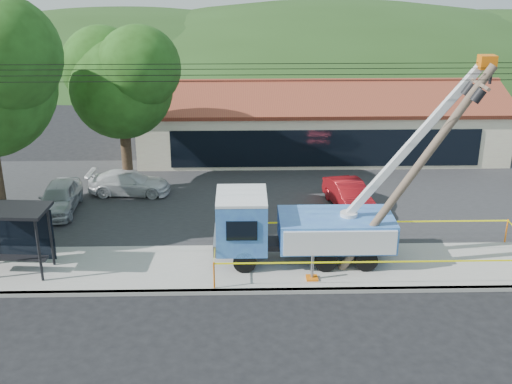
{
  "coord_description": "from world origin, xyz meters",
  "views": [
    {
      "loc": [
        -0.9,
        -19.48,
        12.68
      ],
      "look_at": [
        -0.32,
        5.0,
        3.05
      ],
      "focal_mm": 45.0,
      "sensor_mm": 36.0,
      "label": 1
    }
  ],
  "objects_px": {
    "car_silver": "(61,213)",
    "car_white": "(130,195)",
    "bus_shelter": "(14,224)",
    "car_red": "(348,210)",
    "leaning_pole": "(421,162)",
    "utility_truck": "(299,225)"
  },
  "relations": [
    {
      "from": "car_silver",
      "to": "car_red",
      "type": "bearing_deg",
      "value": -1.84
    },
    {
      "from": "car_white",
      "to": "utility_truck",
      "type": "bearing_deg",
      "value": -129.62
    },
    {
      "from": "leaning_pole",
      "to": "car_white",
      "type": "relative_size",
      "value": 1.97
    },
    {
      "from": "bus_shelter",
      "to": "car_red",
      "type": "xyz_separation_m",
      "value": [
        14.41,
        6.19,
        -2.2
      ]
    },
    {
      "from": "car_silver",
      "to": "bus_shelter",
      "type": "bearing_deg",
      "value": -91.85
    },
    {
      "from": "car_silver",
      "to": "car_white",
      "type": "bearing_deg",
      "value": 34.94
    },
    {
      "from": "utility_truck",
      "to": "car_white",
      "type": "xyz_separation_m",
      "value": [
        -8.34,
        7.81,
        -1.73
      ]
    },
    {
      "from": "bus_shelter",
      "to": "car_white",
      "type": "height_order",
      "value": "bus_shelter"
    },
    {
      "from": "utility_truck",
      "to": "car_red",
      "type": "distance_m",
      "value": 6.5
    },
    {
      "from": "car_red",
      "to": "car_white",
      "type": "xyz_separation_m",
      "value": [
        -11.33,
        2.3,
        0.0
      ]
    },
    {
      "from": "car_red",
      "to": "car_white",
      "type": "height_order",
      "value": "car_red"
    },
    {
      "from": "car_white",
      "to": "leaning_pole",
      "type": "bearing_deg",
      "value": -120.59
    },
    {
      "from": "leaning_pole",
      "to": "bus_shelter",
      "type": "bearing_deg",
      "value": 179.17
    },
    {
      "from": "bus_shelter",
      "to": "car_white",
      "type": "bearing_deg",
      "value": 74.18
    },
    {
      "from": "leaning_pole",
      "to": "bus_shelter",
      "type": "xyz_separation_m",
      "value": [
        -15.97,
        0.23,
        -2.53
      ]
    },
    {
      "from": "utility_truck",
      "to": "car_white",
      "type": "bearing_deg",
      "value": 136.87
    },
    {
      "from": "car_red",
      "to": "car_silver",
      "type": "bearing_deg",
      "value": 168.46
    },
    {
      "from": "utility_truck",
      "to": "bus_shelter",
      "type": "relative_size",
      "value": 3.58
    },
    {
      "from": "leaning_pole",
      "to": "car_white",
      "type": "height_order",
      "value": "leaning_pole"
    },
    {
      "from": "bus_shelter",
      "to": "car_red",
      "type": "bearing_deg",
      "value": 27.36
    },
    {
      "from": "bus_shelter",
      "to": "car_silver",
      "type": "bearing_deg",
      "value": 94.09
    },
    {
      "from": "car_red",
      "to": "car_white",
      "type": "relative_size",
      "value": 0.98
    }
  ]
}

